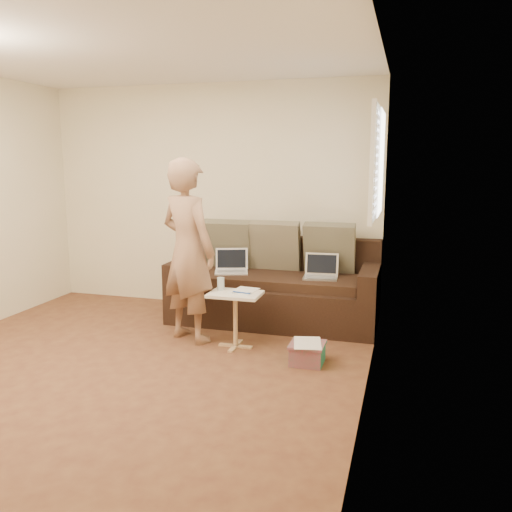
{
  "coord_description": "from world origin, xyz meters",
  "views": [
    {
      "loc": [
        2.25,
        -3.63,
        1.73
      ],
      "look_at": [
        0.8,
        1.4,
        0.78
      ],
      "focal_mm": 37.14,
      "sensor_mm": 36.0,
      "label": 1
    }
  ],
  "objects_px": {
    "sofa": "(274,283)",
    "laptop_white": "(231,273)",
    "laptop_silver": "(320,279)",
    "person": "(188,251)",
    "drinking_glass": "(221,284)",
    "side_table": "(235,320)",
    "striped_box": "(307,353)"
  },
  "relations": [
    {
      "from": "sofa",
      "to": "laptop_white",
      "type": "distance_m",
      "value": 0.48
    },
    {
      "from": "laptop_silver",
      "to": "laptop_white",
      "type": "relative_size",
      "value": 0.98
    },
    {
      "from": "person",
      "to": "drinking_glass",
      "type": "relative_size",
      "value": 14.66
    },
    {
      "from": "laptop_silver",
      "to": "drinking_glass",
      "type": "distance_m",
      "value": 1.12
    },
    {
      "from": "laptop_white",
      "to": "drinking_glass",
      "type": "xyz_separation_m",
      "value": [
        0.16,
        -0.77,
        0.06
      ]
    },
    {
      "from": "side_table",
      "to": "striped_box",
      "type": "relative_size",
      "value": 1.77
    },
    {
      "from": "laptop_silver",
      "to": "laptop_white",
      "type": "distance_m",
      "value": 0.98
    },
    {
      "from": "side_table",
      "to": "laptop_white",
      "type": "bearing_deg",
      "value": 111.0
    },
    {
      "from": "person",
      "to": "sofa",
      "type": "bearing_deg",
      "value": -104.68
    },
    {
      "from": "sofa",
      "to": "person",
      "type": "relative_size",
      "value": 1.25
    },
    {
      "from": "laptop_silver",
      "to": "drinking_glass",
      "type": "height_order",
      "value": "drinking_glass"
    },
    {
      "from": "person",
      "to": "laptop_silver",
      "type": "bearing_deg",
      "value": -123.45
    },
    {
      "from": "person",
      "to": "side_table",
      "type": "relative_size",
      "value": 3.35
    },
    {
      "from": "laptop_silver",
      "to": "side_table",
      "type": "relative_size",
      "value": 0.66
    },
    {
      "from": "sofa",
      "to": "striped_box",
      "type": "bearing_deg",
      "value": -62.82
    },
    {
      "from": "laptop_silver",
      "to": "laptop_white",
      "type": "bearing_deg",
      "value": 174.76
    },
    {
      "from": "sofa",
      "to": "laptop_white",
      "type": "xyz_separation_m",
      "value": [
        -0.47,
        -0.06,
        0.1
      ]
    },
    {
      "from": "laptop_white",
      "to": "side_table",
      "type": "height_order",
      "value": "laptop_white"
    },
    {
      "from": "laptop_white",
      "to": "side_table",
      "type": "bearing_deg",
      "value": -87.43
    },
    {
      "from": "sofa",
      "to": "laptop_silver",
      "type": "bearing_deg",
      "value": -8.19
    },
    {
      "from": "side_table",
      "to": "striped_box",
      "type": "bearing_deg",
      "value": -16.68
    },
    {
      "from": "sofa",
      "to": "drinking_glass",
      "type": "relative_size",
      "value": 18.33
    },
    {
      "from": "laptop_silver",
      "to": "laptop_white",
      "type": "xyz_separation_m",
      "value": [
        -0.98,
        0.01,
        0.0
      ]
    },
    {
      "from": "side_table",
      "to": "sofa",
      "type": "bearing_deg",
      "value": 80.63
    },
    {
      "from": "sofa",
      "to": "striped_box",
      "type": "distance_m",
      "value": 1.3
    },
    {
      "from": "laptop_white",
      "to": "drinking_glass",
      "type": "height_order",
      "value": "laptop_white"
    },
    {
      "from": "striped_box",
      "to": "laptop_silver",
      "type": "bearing_deg",
      "value": 93.7
    },
    {
      "from": "person",
      "to": "drinking_glass",
      "type": "distance_m",
      "value": 0.45
    },
    {
      "from": "laptop_white",
      "to": "person",
      "type": "height_order",
      "value": "person"
    },
    {
      "from": "drinking_glass",
      "to": "striped_box",
      "type": "height_order",
      "value": "drinking_glass"
    },
    {
      "from": "side_table",
      "to": "drinking_glass",
      "type": "height_order",
      "value": "drinking_glass"
    },
    {
      "from": "laptop_white",
      "to": "striped_box",
      "type": "height_order",
      "value": "laptop_white"
    }
  ]
}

